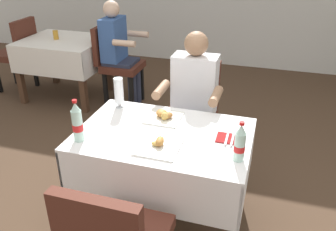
{
  "coord_description": "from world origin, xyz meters",
  "views": [
    {
      "loc": [
        0.47,
        -1.72,
        1.92
      ],
      "look_at": [
        -0.15,
        0.29,
        0.84
      ],
      "focal_mm": 37.8,
      "sensor_mm": 36.0,
      "label": 1
    }
  ],
  "objects_px": {
    "plate_far_diner": "(164,116)",
    "cola_bottle_primary": "(77,123)",
    "background_table_tumbler": "(56,35)",
    "plate_near_camera": "(158,146)",
    "beer_glass_left": "(119,93)",
    "background_chair_left": "(18,51)",
    "chair_far_diner_seat": "(191,111)",
    "cola_bottle_secondary": "(240,144)",
    "background_dining_table": "(64,54)",
    "background_patron": "(118,48)",
    "background_chair_right": "(116,61)",
    "seated_diner_far": "(193,100)",
    "main_dining_table": "(164,156)",
    "napkin_cutlery_set": "(230,138)"
  },
  "relations": [
    {
      "from": "plate_far_diner",
      "to": "cola_bottle_primary",
      "type": "xyz_separation_m",
      "value": [
        -0.42,
        -0.43,
        0.1
      ]
    },
    {
      "from": "background_table_tumbler",
      "to": "plate_near_camera",
      "type": "bearing_deg",
      "value": -44.97
    },
    {
      "from": "beer_glass_left",
      "to": "background_chair_left",
      "type": "bearing_deg",
      "value": 144.33
    },
    {
      "from": "background_chair_left",
      "to": "background_table_tumbler",
      "type": "height_order",
      "value": "background_chair_left"
    },
    {
      "from": "chair_far_diner_seat",
      "to": "cola_bottle_secondary",
      "type": "bearing_deg",
      "value": -61.85
    },
    {
      "from": "background_dining_table",
      "to": "plate_near_camera",
      "type": "bearing_deg",
      "value": -46.27
    },
    {
      "from": "background_dining_table",
      "to": "background_table_tumbler",
      "type": "relative_size",
      "value": 9.02
    },
    {
      "from": "plate_near_camera",
      "to": "background_chair_left",
      "type": "distance_m",
      "value": 3.32
    },
    {
      "from": "chair_far_diner_seat",
      "to": "plate_far_diner",
      "type": "distance_m",
      "value": 0.63
    },
    {
      "from": "background_patron",
      "to": "background_table_tumbler",
      "type": "relative_size",
      "value": 11.45
    },
    {
      "from": "cola_bottle_secondary",
      "to": "background_chair_right",
      "type": "xyz_separation_m",
      "value": [
        -1.71,
        2.0,
        -0.31
      ]
    },
    {
      "from": "seated_diner_far",
      "to": "background_chair_left",
      "type": "height_order",
      "value": "seated_diner_far"
    },
    {
      "from": "plate_near_camera",
      "to": "background_dining_table",
      "type": "xyz_separation_m",
      "value": [
        -1.93,
        2.02,
        -0.2
      ]
    },
    {
      "from": "background_dining_table",
      "to": "background_chair_left",
      "type": "relative_size",
      "value": 1.02
    },
    {
      "from": "background_patron",
      "to": "plate_far_diner",
      "type": "bearing_deg",
      "value": -56.44
    },
    {
      "from": "background_dining_table",
      "to": "cola_bottle_primary",
      "type": "bearing_deg",
      "value": -55.62
    },
    {
      "from": "plate_near_camera",
      "to": "beer_glass_left",
      "type": "bearing_deg",
      "value": 135.19
    },
    {
      "from": "background_patron",
      "to": "background_table_tumbler",
      "type": "height_order",
      "value": "background_patron"
    },
    {
      "from": "cola_bottle_secondary",
      "to": "background_table_tumbler",
      "type": "height_order",
      "value": "cola_bottle_secondary"
    },
    {
      "from": "cola_bottle_primary",
      "to": "beer_glass_left",
      "type": "bearing_deg",
      "value": 84.84
    },
    {
      "from": "plate_far_diner",
      "to": "background_dining_table",
      "type": "bearing_deg",
      "value": 138.27
    },
    {
      "from": "seated_diner_far",
      "to": "background_dining_table",
      "type": "height_order",
      "value": "seated_diner_far"
    },
    {
      "from": "chair_far_diner_seat",
      "to": "plate_near_camera",
      "type": "relative_size",
      "value": 3.8
    },
    {
      "from": "beer_glass_left",
      "to": "cola_bottle_primary",
      "type": "distance_m",
      "value": 0.52
    },
    {
      "from": "plate_near_camera",
      "to": "background_table_tumbler",
      "type": "relative_size",
      "value": 2.32
    },
    {
      "from": "main_dining_table",
      "to": "plate_near_camera",
      "type": "distance_m",
      "value": 0.27
    },
    {
      "from": "beer_glass_left",
      "to": "napkin_cutlery_set",
      "type": "distance_m",
      "value": 0.9
    },
    {
      "from": "seated_diner_far",
      "to": "beer_glass_left",
      "type": "relative_size",
      "value": 5.47
    },
    {
      "from": "chair_far_diner_seat",
      "to": "plate_far_diner",
      "type": "height_order",
      "value": "chair_far_diner_seat"
    },
    {
      "from": "chair_far_diner_seat",
      "to": "background_table_tumbler",
      "type": "height_order",
      "value": "chair_far_diner_seat"
    },
    {
      "from": "chair_far_diner_seat",
      "to": "background_chair_right",
      "type": "xyz_separation_m",
      "value": [
        -1.2,
        1.06,
        0.0
      ]
    },
    {
      "from": "chair_far_diner_seat",
      "to": "background_dining_table",
      "type": "xyz_separation_m",
      "value": [
        -1.9,
        1.06,
        0.02
      ]
    },
    {
      "from": "cola_bottle_primary",
      "to": "chair_far_diner_seat",
      "type": "bearing_deg",
      "value": 64.73
    },
    {
      "from": "background_chair_left",
      "to": "background_patron",
      "type": "relative_size",
      "value": 0.77
    },
    {
      "from": "beer_glass_left",
      "to": "cola_bottle_primary",
      "type": "height_order",
      "value": "cola_bottle_primary"
    },
    {
      "from": "cola_bottle_secondary",
      "to": "background_chair_left",
      "type": "xyz_separation_m",
      "value": [
        -3.11,
        2.0,
        -0.31
      ]
    },
    {
      "from": "plate_far_diner",
      "to": "background_patron",
      "type": "height_order",
      "value": "background_patron"
    },
    {
      "from": "seated_diner_far",
      "to": "napkin_cutlery_set",
      "type": "distance_m",
      "value": 0.73
    },
    {
      "from": "cola_bottle_secondary",
      "to": "background_dining_table",
      "type": "relative_size",
      "value": 0.25
    },
    {
      "from": "plate_near_camera",
      "to": "background_patron",
      "type": "height_order",
      "value": "background_patron"
    },
    {
      "from": "plate_far_diner",
      "to": "chair_far_diner_seat",
      "type": "bearing_deg",
      "value": 84.11
    },
    {
      "from": "background_chair_right",
      "to": "beer_glass_left",
      "type": "bearing_deg",
      "value": -63.87
    },
    {
      "from": "beer_glass_left",
      "to": "plate_near_camera",
      "type": "bearing_deg",
      "value": -44.81
    },
    {
      "from": "main_dining_table",
      "to": "cola_bottle_primary",
      "type": "height_order",
      "value": "cola_bottle_primary"
    },
    {
      "from": "chair_far_diner_seat",
      "to": "seated_diner_far",
      "type": "relative_size",
      "value": 0.77
    },
    {
      "from": "seated_diner_far",
      "to": "napkin_cutlery_set",
      "type": "xyz_separation_m",
      "value": [
        0.39,
        -0.62,
        0.05
      ]
    },
    {
      "from": "seated_diner_far",
      "to": "cola_bottle_primary",
      "type": "distance_m",
      "value": 1.06
    },
    {
      "from": "main_dining_table",
      "to": "seated_diner_far",
      "type": "height_order",
      "value": "seated_diner_far"
    },
    {
      "from": "plate_near_camera",
      "to": "cola_bottle_secondary",
      "type": "relative_size",
      "value": 1.03
    },
    {
      "from": "plate_far_diner",
      "to": "cola_bottle_secondary",
      "type": "bearing_deg",
      "value": -32.47
    }
  ]
}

